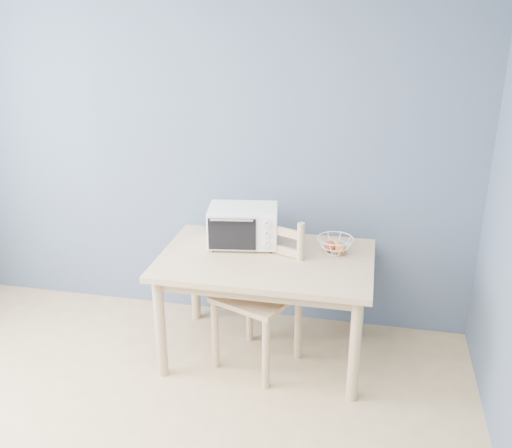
% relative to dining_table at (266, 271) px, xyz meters
% --- Properties ---
extents(room, '(4.01, 4.51, 2.61)m').
position_rel_dining_table_xyz_m(room, '(-0.59, -1.70, 0.65)').
color(room, tan).
rests_on(room, ground).
extents(dining_table, '(1.40, 0.90, 0.75)m').
position_rel_dining_table_xyz_m(dining_table, '(0.00, 0.00, 0.00)').
color(dining_table, tan).
rests_on(dining_table, ground).
extents(toaster_oven, '(0.51, 0.41, 0.27)m').
position_rel_dining_table_xyz_m(toaster_oven, '(-0.21, 0.17, 0.25)').
color(toaster_oven, white).
rests_on(toaster_oven, dining_table).
extents(fruit_basket, '(0.29, 0.29, 0.11)m').
position_rel_dining_table_xyz_m(fruit_basket, '(0.44, 0.16, 0.16)').
color(fruit_basket, silver).
rests_on(fruit_basket, dining_table).
extents(dining_chair, '(0.61, 0.61, 1.01)m').
position_rel_dining_table_xyz_m(dining_chair, '(-0.02, -0.06, -0.15)').
color(dining_chair, tan).
rests_on(dining_chair, ground).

